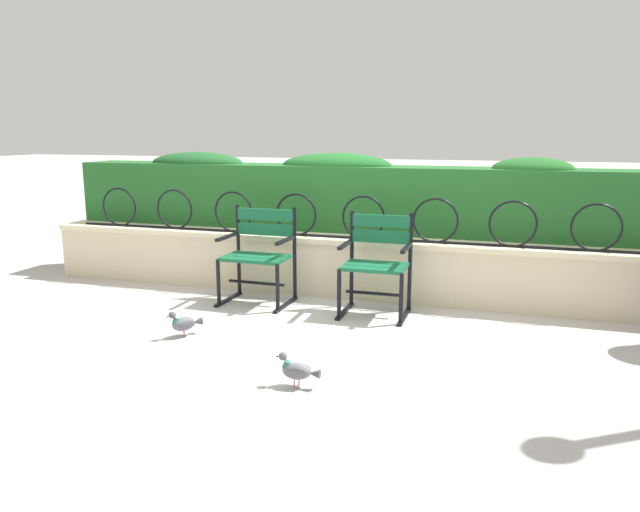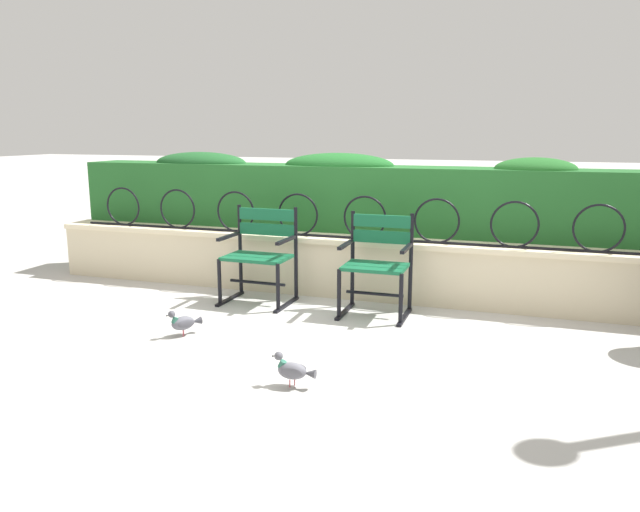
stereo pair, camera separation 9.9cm
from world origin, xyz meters
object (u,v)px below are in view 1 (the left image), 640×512
at_px(park_chair_left, 259,253).
at_px(pigeon_far_side, 297,370).
at_px(pigeon_near_chairs, 184,323).
at_px(park_chair_right, 377,262).

bearing_deg(park_chair_left, pigeon_far_side, -60.21).
bearing_deg(pigeon_near_chairs, pigeon_far_side, -28.48).
xyz_separation_m(park_chair_left, park_chair_right, (1.14, -0.04, -0.01)).
bearing_deg(park_chair_left, pigeon_near_chairs, -98.33).
height_order(park_chair_right, pigeon_near_chairs, park_chair_right).
relative_size(park_chair_left, park_chair_right, 1.01).
height_order(park_chair_left, pigeon_near_chairs, park_chair_left).
bearing_deg(pigeon_far_side, park_chair_right, 85.79).
xyz_separation_m(park_chair_right, pigeon_far_side, (-0.13, -1.73, -0.36)).
height_order(pigeon_near_chairs, pigeon_far_side, same).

